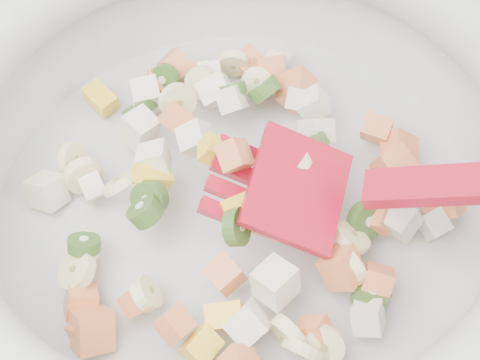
# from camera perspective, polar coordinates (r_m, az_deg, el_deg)

# --- Properties ---
(mixing_bowl) EXTENTS (0.53, 0.44, 0.18)m
(mixing_bowl) POSITION_cam_1_polar(r_m,az_deg,el_deg) (0.48, 0.06, 1.12)
(mixing_bowl) COLOR #B8B8B6
(mixing_bowl) RESTS_ON counter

